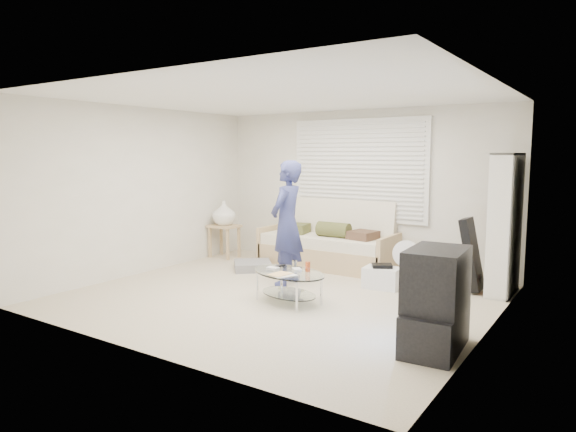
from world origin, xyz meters
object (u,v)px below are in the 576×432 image
Objects in this scene: coffee_table at (289,278)px; tv_unit at (436,301)px; futon_sofa at (328,245)px; bookshelf at (504,224)px.

tv_unit is at bearing -14.95° from coffee_table.
tv_unit is 2.03m from coffee_table.
futon_sofa reaches higher than coffee_table.
futon_sofa is 2.31× the size of tv_unit.
futon_sofa is 3.63m from tv_unit.
bookshelf reaches higher than futon_sofa.
tv_unit is at bearing -93.02° from bookshelf.
futon_sofa is 1.90× the size of coffee_table.
tv_unit is (-0.13, -2.37, -0.45)m from bookshelf.
bookshelf is (2.67, -0.21, 0.56)m from futon_sofa.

